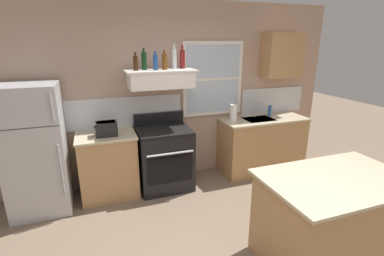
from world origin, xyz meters
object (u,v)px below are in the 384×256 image
at_px(refrigerator, 36,150).
at_px(bottle_red_label_wine, 182,59).
at_px(bottle_amber_wine, 165,61).
at_px(dish_soap_bottle, 270,111).
at_px(toaster, 106,128).
at_px(bottle_brown_stout, 136,63).
at_px(paper_towel_roll, 234,113).
at_px(bottle_dark_green_wine, 144,61).
at_px(bottle_clear_tall, 174,59).
at_px(bottle_blue_liqueur, 155,62).
at_px(kitchen_island, 332,220).
at_px(stove_range, 164,158).

xyz_separation_m(refrigerator, bottle_red_label_wine, (2.00, 0.17, 1.06)).
relative_size(bottle_amber_wine, dish_soap_bottle, 1.49).
distance_m(toaster, bottle_brown_stout, 0.96).
bearing_deg(paper_towel_roll, refrigerator, -178.76).
distance_m(refrigerator, bottle_brown_stout, 1.67).
height_order(toaster, bottle_dark_green_wine, bottle_dark_green_wine).
bearing_deg(bottle_dark_green_wine, bottle_brown_stout, -153.57).
relative_size(bottle_dark_green_wine, bottle_clear_tall, 0.84).
bearing_deg(dish_soap_bottle, bottle_red_label_wine, 179.46).
relative_size(bottle_dark_green_wine, bottle_amber_wine, 1.08).
relative_size(bottle_blue_liqueur, dish_soap_bottle, 1.41).
bearing_deg(toaster, bottle_dark_green_wine, 14.49).
distance_m(toaster, bottle_dark_green_wine, 1.04).
height_order(bottle_amber_wine, bottle_clear_tall, bottle_clear_tall).
distance_m(toaster, kitchen_island, 2.84).
bearing_deg(bottle_clear_tall, kitchen_island, -65.89).
bearing_deg(bottle_red_label_wine, bottle_blue_liqueur, -165.28).
bearing_deg(kitchen_island, dish_soap_bottle, 71.57).
xyz_separation_m(bottle_blue_liqueur, kitchen_island, (1.23, -2.06, -1.39)).
bearing_deg(kitchen_island, bottle_clear_tall, 114.11).
height_order(refrigerator, bottle_dark_green_wine, bottle_dark_green_wine).
relative_size(toaster, dish_soap_bottle, 1.65).
xyz_separation_m(bottle_blue_liqueur, bottle_amber_wine, (0.13, 0.02, 0.01)).
bearing_deg(dish_soap_bottle, bottle_amber_wine, -177.64).
height_order(bottle_clear_tall, bottle_red_label_wine, bottle_clear_tall).
xyz_separation_m(bottle_blue_liqueur, paper_towel_roll, (1.21, -0.00, -0.81)).
relative_size(toaster, bottle_brown_stout, 1.24).
bearing_deg(refrigerator, bottle_amber_wine, 2.85).
bearing_deg(refrigerator, kitchen_island, -35.29).
xyz_separation_m(stove_range, bottle_amber_wine, (0.06, 0.06, 1.39)).
bearing_deg(paper_towel_roll, bottle_amber_wine, 178.68).
relative_size(toaster, stove_range, 0.27).
relative_size(bottle_dark_green_wine, kitchen_island, 0.21).
bearing_deg(bottle_red_label_wine, dish_soap_bottle, -0.54).
xyz_separation_m(bottle_dark_green_wine, dish_soap_bottle, (2.09, 0.01, -0.87)).
xyz_separation_m(bottle_brown_stout, bottle_blue_liqueur, (0.26, -0.02, 0.01)).
distance_m(toaster, bottle_clear_tall, 1.34).
relative_size(toaster, bottle_red_label_wine, 0.93).
relative_size(bottle_brown_stout, bottle_red_label_wine, 0.75).
bearing_deg(bottle_amber_wine, bottle_dark_green_wine, 166.62).
height_order(toaster, stove_range, toaster).
height_order(stove_range, dish_soap_bottle, same).
bearing_deg(toaster, bottle_blue_liqueur, 5.17).
bearing_deg(bottle_amber_wine, bottle_blue_liqueur, -171.39).
relative_size(stove_range, kitchen_island, 0.78).
distance_m(toaster, bottle_blue_liqueur, 1.11).
bearing_deg(bottle_blue_liqueur, bottle_amber_wine, 8.61).
bearing_deg(bottle_brown_stout, toaster, -169.06).
distance_m(bottle_dark_green_wine, paper_towel_roll, 1.58).
relative_size(refrigerator, paper_towel_roll, 6.09).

